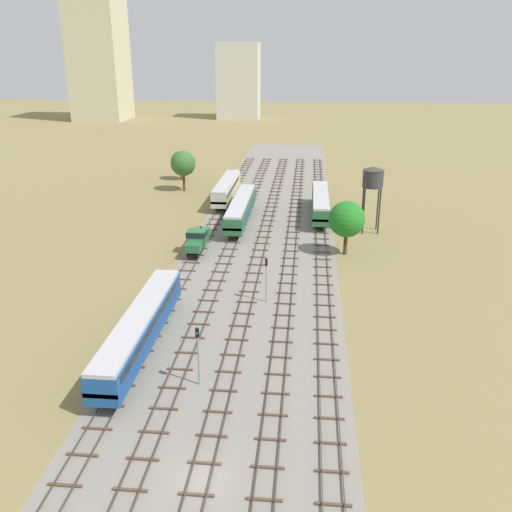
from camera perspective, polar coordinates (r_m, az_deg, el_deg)
The scene contains 20 objects.
ground_plane at distance 90.43m, azimuth 0.95°, elevation 2.60°, with size 480.00×480.00×0.00m, color olive.
ballast_bed at distance 90.43m, azimuth 0.95°, elevation 2.60°, with size 22.00×176.00×0.01m, color gray.
track_far_left at distance 92.43m, azimuth -4.57°, elevation 3.02°, with size 2.40×126.00×0.29m.
track_left at distance 91.77m, azimuth -1.80°, elevation 2.95°, with size 2.40×126.00×0.29m.
track_centre_left at distance 91.34m, azimuth 1.00°, elevation 2.87°, with size 2.40×126.00×0.29m.
track_centre at distance 91.12m, azimuth 3.83°, elevation 2.78°, with size 2.40×126.00×0.29m.
track_centre_right at distance 91.12m, azimuth 6.66°, elevation 2.69°, with size 2.40×126.00×0.29m.
passenger_coach_far_left_nearest at distance 55.11m, azimuth -11.79°, elevation -7.07°, with size 2.96×22.00×3.80m.
shunter_loco_far_left_near at distance 80.81m, azimuth -6.03°, elevation 1.79°, with size 2.74×8.46×3.10m.
passenger_coach_left_mid at distance 94.23m, azimuth -1.57°, elevation 4.99°, with size 2.96×22.00×3.80m.
diesel_railcar_centre_right_midfar at distance 98.42m, azimuth 6.65°, elevation 5.52°, with size 2.96×20.50×3.80m.
diesel_railcar_far_left_far at distance 108.39m, azimuth -3.04°, elevation 7.01°, with size 2.96×20.50×3.80m.
water_tower at distance 89.79m, azimuth 11.92°, elevation 7.80°, with size 3.41×3.41×10.58m.
signal_post_nearest at distance 48.49m, azimuth -5.96°, elevation -9.43°, with size 0.28×0.47×5.71m.
signal_post_near at distance 63.75m, azimuth 1.06°, elevation -1.87°, with size 0.28×0.47×5.50m.
lineside_tree_0 at distance 127.41m, azimuth -7.73°, elevation 9.63°, with size 4.38×4.38×6.45m.
lineside_tree_1 at distance 79.43m, azimuth 9.30°, elevation 3.74°, with size 5.14×5.14×7.82m.
lineside_tree_2 at distance 116.55m, azimuth -7.49°, elevation 9.38°, with size 5.11×5.11×8.29m.
skyline_tower_0 at distance 248.51m, azimuth -15.84°, elevation 19.08°, with size 20.17×21.39×50.07m.
skyline_tower_1 at distance 245.12m, azimuth -1.80°, elevation 17.51°, with size 17.34×14.14×30.66m.
Camera 1 is at (6.66, -29.84, 27.63)m, focal length 38.98 mm.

